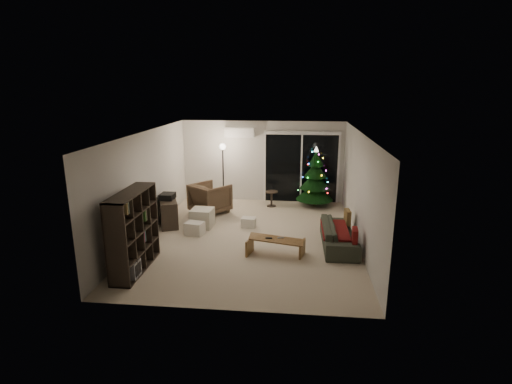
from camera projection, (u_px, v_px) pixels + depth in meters
room at (274, 182)px, 10.73m from camera, size 6.50×7.51×2.60m
bookshelf at (124, 231)px, 7.74m from camera, size 0.75×1.64×1.59m
media_cabinet at (168, 212)px, 10.42m from camera, size 0.79×1.18×0.69m
stereo at (167, 196)px, 10.31m from camera, size 0.35×0.41×0.15m
armchair at (210, 198)px, 11.34m from camera, size 1.31×1.32×0.86m
ottoman at (202, 218)px, 10.25m from camera, size 0.57×0.57×0.48m
cardboard_box_a at (195, 228)px, 9.75m from camera, size 0.49×0.41×0.31m
cardboard_box_b at (249, 222)px, 10.27m from camera, size 0.38×0.30×0.25m
side_table at (272, 199)px, 12.01m from camera, size 0.45×0.45×0.47m
floor_lamp at (223, 176)px, 11.91m from camera, size 0.29×0.29×1.83m
sofa at (339, 235)px, 8.99m from camera, size 0.74×1.86×0.54m
sofa_throw at (335, 230)px, 8.97m from camera, size 0.58×1.33×0.04m
cushion_a at (347, 217)px, 9.53m from camera, size 0.14×0.36×0.36m
cushion_b at (355, 237)px, 8.29m from camera, size 0.13×0.36×0.36m
coffee_table at (276, 247)px, 8.54m from camera, size 1.25×0.70×0.38m
remote_a at (269, 238)px, 8.50m from camera, size 0.15×0.04×0.02m
remote_b at (281, 238)px, 8.52m from camera, size 0.14×0.08×0.02m
christmas_tree at (315, 177)px, 11.88m from camera, size 1.25×1.25×1.81m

